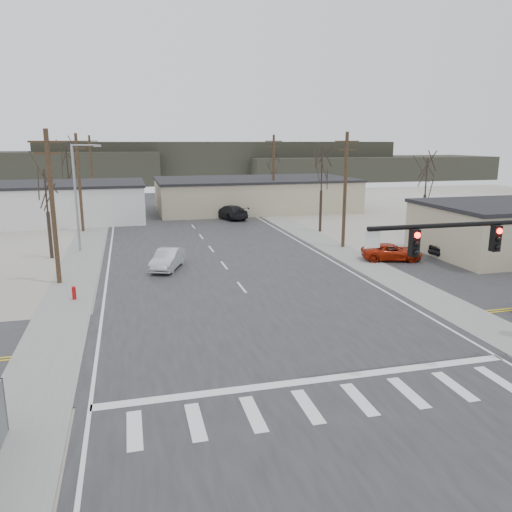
{
  "coord_description": "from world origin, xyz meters",
  "views": [
    {
      "loc": [
        -6.78,
        -22.09,
        9.26
      ],
      "look_at": [
        0.37,
        5.73,
        2.6
      ],
      "focal_mm": 35.0,
      "sensor_mm": 36.0,
      "label": 1
    }
  ],
  "objects_px": {
    "car_far_b": "(123,206)",
    "car_parked_red": "(392,252)",
    "sedan_crossing": "(168,259)",
    "car_parked_dark_a": "(452,247)",
    "car_far_a": "(230,212)",
    "fire_hydrant": "(74,293)"
  },
  "relations": [
    {
      "from": "sedan_crossing",
      "to": "car_parked_red",
      "type": "height_order",
      "value": "sedan_crossing"
    },
    {
      "from": "sedan_crossing",
      "to": "car_far_b",
      "type": "bearing_deg",
      "value": 116.76
    },
    {
      "from": "car_parked_red",
      "to": "car_far_b",
      "type": "bearing_deg",
      "value": 45.41
    },
    {
      "from": "car_far_b",
      "to": "car_parked_red",
      "type": "xyz_separation_m",
      "value": [
        20.59,
        -34.44,
        -0.02
      ]
    },
    {
      "from": "car_parked_red",
      "to": "car_parked_dark_a",
      "type": "height_order",
      "value": "car_parked_dark_a"
    },
    {
      "from": "fire_hydrant",
      "to": "car_far_a",
      "type": "distance_m",
      "value": 32.28
    },
    {
      "from": "car_far_b",
      "to": "car_parked_red",
      "type": "relative_size",
      "value": 0.82
    },
    {
      "from": "car_parked_red",
      "to": "car_parked_dark_a",
      "type": "xyz_separation_m",
      "value": [
        5.6,
        0.23,
        0.03
      ]
    },
    {
      "from": "sedan_crossing",
      "to": "car_far_b",
      "type": "distance_m",
      "value": 32.99
    },
    {
      "from": "sedan_crossing",
      "to": "car_far_a",
      "type": "xyz_separation_m",
      "value": [
        9.21,
        22.48,
        0.09
      ]
    },
    {
      "from": "fire_hydrant",
      "to": "car_parked_dark_a",
      "type": "height_order",
      "value": "car_parked_dark_a"
    },
    {
      "from": "fire_hydrant",
      "to": "sedan_crossing",
      "type": "distance_m",
      "value": 8.49
    },
    {
      "from": "sedan_crossing",
      "to": "car_far_b",
      "type": "relative_size",
      "value": 1.16
    },
    {
      "from": "fire_hydrant",
      "to": "car_parked_red",
      "type": "height_order",
      "value": "car_parked_red"
    },
    {
      "from": "fire_hydrant",
      "to": "car_parked_red",
      "type": "relative_size",
      "value": 0.19
    },
    {
      "from": "sedan_crossing",
      "to": "car_parked_dark_a",
      "type": "relative_size",
      "value": 1.11
    },
    {
      "from": "fire_hydrant",
      "to": "car_parked_red",
      "type": "bearing_deg",
      "value": 10.65
    },
    {
      "from": "car_far_a",
      "to": "car_far_b",
      "type": "relative_size",
      "value": 1.48
    },
    {
      "from": "fire_hydrant",
      "to": "car_parked_dark_a",
      "type": "bearing_deg",
      "value": 9.07
    },
    {
      "from": "car_far_a",
      "to": "car_parked_red",
      "type": "height_order",
      "value": "car_far_a"
    },
    {
      "from": "car_parked_red",
      "to": "car_far_a",
      "type": "bearing_deg",
      "value": 33.24
    },
    {
      "from": "car_far_a",
      "to": "car_far_b",
      "type": "bearing_deg",
      "value": -59.9
    }
  ]
}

